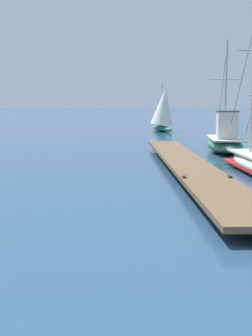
# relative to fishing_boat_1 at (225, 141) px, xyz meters

# --- Properties ---
(floating_dock) EXTENTS (1.85, 20.28, 0.53)m
(floating_dock) POSITION_rel_fishing_boat_1_xyz_m (-3.48, -7.36, -0.36)
(floating_dock) COLOR brown
(floating_dock) RESTS_ON ground
(fishing_boat_1) EXTENTS (2.62, 6.01, 6.69)m
(fishing_boat_1) POSITION_rel_fishing_boat_1_xyz_m (0.00, 0.00, 0.00)
(fishing_boat_1) COLOR #337556
(fishing_boat_1) RESTS_ON ground
(distant_sailboat) EXTENTS (3.20, 4.71, 4.91)m
(distant_sailboat) POSITION_rel_fishing_boat_1_xyz_m (-1.69, 18.61, 1.51)
(distant_sailboat) COLOR #337556
(distant_sailboat) RESTS_ON ground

